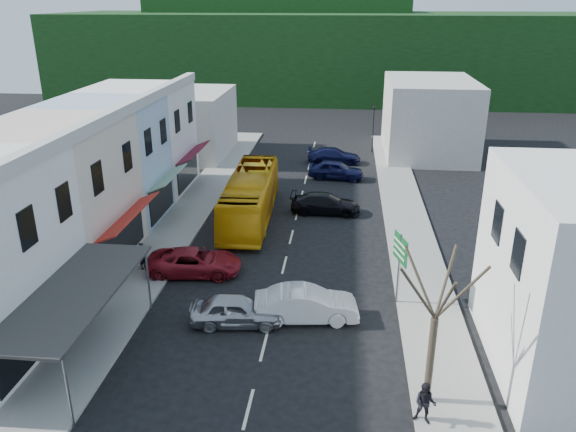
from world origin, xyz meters
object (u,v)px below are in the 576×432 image
Objects in this scene: pedestrian_left at (143,254)px; bus at (250,197)px; car_silver at (236,311)px; street_tree at (435,318)px; car_red at (195,262)px; direction_sign at (399,270)px; car_white at (306,306)px; pedestrian_right at (425,402)px; traffic_signal at (373,128)px.

bus is at bearing -22.72° from pedestrian_left.
street_tree is (8.06, -4.62, 2.96)m from car_silver.
direction_sign is (10.74, -2.18, 1.17)m from car_red.
street_tree reaches higher than car_white.
bus reaches higher than pedestrian_right.
car_red is at bearing 50.31° from car_white.
traffic_signal reaches higher than car_silver.
car_white is 2.59× the size of pedestrian_right.
pedestrian_left reaches higher than car_white.
traffic_signal is (-0.75, 36.65, -1.33)m from street_tree.
pedestrian_left is at bearing 146.31° from street_tree.
traffic_signal is at bearing -14.89° from car_white.
direction_sign reaches higher than car_white.
car_silver is at bearing -151.36° from car_red.
car_white is 1.17× the size of direction_sign.
traffic_signal is at bearing 91.17° from street_tree.
traffic_signal is (-0.50, 37.85, 1.34)m from pedestrian_right.
bus is 8.61m from car_red.
bus is 9.55m from pedestrian_left.
bus is 3.10× the size of direction_sign.
bus is at bearing 13.40° from car_white.
car_white is 8.06m from pedestrian_right.
street_tree is at bearing -135.18° from car_red.
traffic_signal reaches higher than car_white.
bus is 6.82× the size of pedestrian_right.
car_silver is at bearing -176.86° from direction_sign.
bus reaches higher than car_red.
car_red is at bearing 28.33° from car_silver.
pedestrian_left is at bearing 58.87° from car_white.
direction_sign is (7.50, 2.62, 1.17)m from car_silver.
traffic_signal is at bearing -18.52° from car_silver.
car_silver is at bearing -122.20° from pedestrian_left.
car_red is 1.23× the size of direction_sign.
car_white is 0.60× the size of street_tree.
bus is 2.52× the size of car_red.
car_silver is 1.17× the size of direction_sign.
pedestrian_right is 8.50m from direction_sign.
car_red is (-1.69, -8.40, -0.85)m from bus.
pedestrian_left is 0.36× the size of traffic_signal.
car_white is 0.96× the size of car_red.
traffic_signal reaches higher than bus.
pedestrian_left is 13.85m from direction_sign.
pedestrian_right is 0.45× the size of direction_sign.
pedestrian_right is 37.88m from traffic_signal.
car_red is 2.71× the size of pedestrian_right.
traffic_signal is (10.55, 27.22, 1.64)m from car_red.
car_white is 31.60m from traffic_signal.
car_silver is 0.60× the size of street_tree.
pedestrian_left is 1.00× the size of pedestrian_right.
traffic_signal reaches higher than pedestrian_left.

